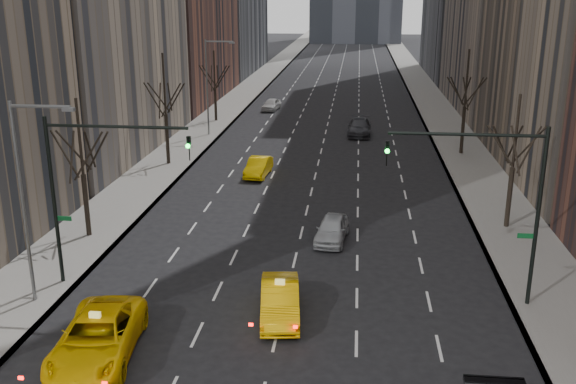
% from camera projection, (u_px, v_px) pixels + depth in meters
% --- Properties ---
extents(sidewalk_left, '(4.50, 320.00, 0.15)m').
position_uv_depth(sidewalk_left, '(243.00, 95.00, 85.95)').
color(sidewalk_left, slate).
rests_on(sidewalk_left, ground).
extents(sidewalk_right, '(4.50, 320.00, 0.15)m').
position_uv_depth(sidewalk_right, '(428.00, 98.00, 83.46)').
color(sidewalk_right, slate).
rests_on(sidewalk_right, ground).
extents(tree_lw_b, '(3.36, 3.50, 7.82)m').
position_uv_depth(tree_lw_b, '(83.00, 175.00, 35.52)').
color(tree_lw_b, black).
rests_on(tree_lw_b, ground).
extents(tree_lw_c, '(3.36, 3.50, 8.74)m').
position_uv_depth(tree_lw_c, '(166.00, 116.00, 50.59)').
color(tree_lw_c, black).
rests_on(tree_lw_c, ground).
extents(tree_lw_d, '(3.36, 3.50, 7.36)m').
position_uv_depth(tree_lw_d, '(215.00, 88.00, 67.81)').
color(tree_lw_d, black).
rests_on(tree_lw_d, ground).
extents(tree_rw_b, '(3.36, 3.50, 7.82)m').
position_uv_depth(tree_rw_b, '(512.00, 168.00, 36.87)').
color(tree_rw_b, black).
rests_on(tree_rw_b, ground).
extents(tree_rw_c, '(3.36, 3.50, 8.74)m').
position_uv_depth(tree_rw_c, '(465.00, 108.00, 53.84)').
color(tree_rw_c, black).
rests_on(tree_rw_c, ground).
extents(traffic_mast_left, '(6.69, 0.39, 8.00)m').
position_uv_depth(traffic_mast_left, '(87.00, 175.00, 29.00)').
color(traffic_mast_left, black).
rests_on(traffic_mast_left, ground).
extents(traffic_mast_right, '(6.69, 0.39, 8.00)m').
position_uv_depth(traffic_mast_right, '(500.00, 188.00, 27.14)').
color(traffic_mast_right, black).
rests_on(traffic_mast_right, ground).
extents(streetlight_near, '(2.83, 0.22, 9.00)m').
position_uv_depth(streetlight_near, '(28.00, 184.00, 27.24)').
color(streetlight_near, slate).
rests_on(streetlight_near, ground).
extents(streetlight_far, '(2.83, 0.22, 9.00)m').
position_uv_depth(streetlight_far, '(210.00, 78.00, 60.43)').
color(streetlight_far, slate).
rests_on(streetlight_far, ground).
extents(taxi_suv, '(3.47, 6.35, 1.69)m').
position_uv_depth(taxi_suv, '(98.00, 337.00, 24.40)').
color(taxi_suv, yellow).
rests_on(taxi_suv, ground).
extents(taxi_sedan, '(2.17, 4.79, 1.52)m').
position_uv_depth(taxi_sedan, '(280.00, 300.00, 27.50)').
color(taxi_sedan, '#FEBB05').
rests_on(taxi_sedan, ground).
extents(silver_sedan_ahead, '(2.06, 4.21, 1.38)m').
position_uv_depth(silver_sedan_ahead, '(332.00, 229.00, 35.91)').
color(silver_sedan_ahead, '#A2A6AA').
rests_on(silver_sedan_ahead, ground).
extents(far_taxi, '(1.77, 4.30, 1.39)m').
position_uv_depth(far_taxi, '(258.00, 167.00, 48.58)').
color(far_taxi, yellow).
rests_on(far_taxi, ground).
extents(far_suv_grey, '(2.31, 5.43, 1.56)m').
position_uv_depth(far_suv_grey, '(359.00, 127.00, 62.28)').
color(far_suv_grey, '#303136').
rests_on(far_suv_grey, ground).
extents(far_car_white, '(2.13, 4.18, 1.36)m').
position_uv_depth(far_car_white, '(271.00, 105.00, 75.22)').
color(far_car_white, silver).
rests_on(far_car_white, ground).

